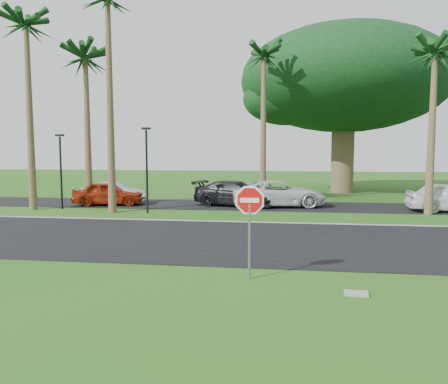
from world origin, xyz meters
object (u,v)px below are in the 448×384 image
Objects in this scene: car_dark at (236,194)px; car_red at (109,194)px; stop_sign_near at (250,213)px; car_silver at (113,193)px; car_minivan at (278,194)px.

car_red is at bearing 110.18° from car_dark.
stop_sign_near is 17.59m from car_red.
car_red is at bearing 124.54° from stop_sign_near.
car_silver is 7.95m from car_dark.
car_minivan is at bearing -75.55° from car_dark.
car_dark reaches higher than car_silver.
car_dark is at bearing -97.30° from car_red.
stop_sign_near is 0.46× the size of car_minivan.
car_silver is 10.54m from car_minivan.
car_dark is 0.93× the size of car_minivan.
car_minivan is at bearing -98.71° from car_red.
car_minivan is (0.54, 15.20, -0.98)m from stop_sign_near.
car_silver is 0.78× the size of car_dark.
car_minivan reaches higher than car_silver.
stop_sign_near reaches higher than car_minivan.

